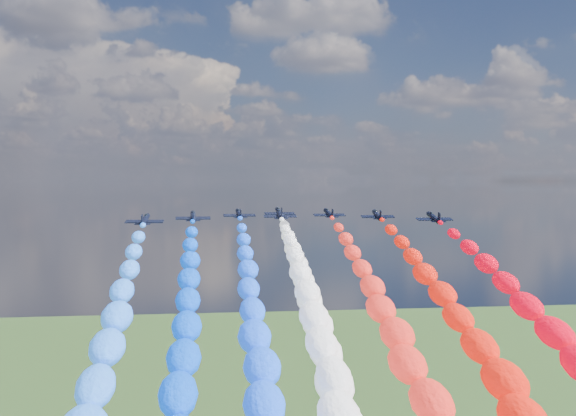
{
  "coord_description": "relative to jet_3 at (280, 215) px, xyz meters",
  "views": [
    {
      "loc": [
        -19.11,
        -159.76,
        110.07
      ],
      "look_at": [
        0.0,
        4.0,
        103.47
      ],
      "focal_mm": 41.88,
      "sensor_mm": 36.0,
      "label": 1
    }
  ],
  "objects": [
    {
      "name": "trail_7",
      "position": [
        34.75,
        -77.84,
        -18.49
      ],
      "size": [
        7.02,
        118.77,
        42.22
      ],
      "primitive_type": null,
      "color": "red"
    },
    {
      "name": "trail_6",
      "position": [
        24.35,
        -65.04,
        -18.49
      ],
      "size": [
        7.02,
        118.77,
        42.22
      ],
      "primitive_type": null,
      "color": "red"
    },
    {
      "name": "trail_3",
      "position": [
        -0.0,
        -60.53,
        -18.49
      ],
      "size": [
        7.02,
        118.77,
        42.22
      ],
      "primitive_type": null,
      "color": "white"
    },
    {
      "name": "trail_5",
      "position": [
        13.62,
        -55.51,
        -18.49
      ],
      "size": [
        7.02,
        118.77,
        42.22
      ],
      "primitive_type": null,
      "color": "red"
    },
    {
      "name": "trail_4",
      "position": [
        1.37,
        -45.84,
        -18.49
      ],
      "size": [
        7.02,
        118.77,
        42.22
      ],
      "primitive_type": null,
      "color": "white"
    },
    {
      "name": "trail_2",
      "position": [
        -10.16,
        -54.72,
        -18.49
      ],
      "size": [
        7.02,
        118.77,
        42.22
      ],
      "primitive_type": null,
      "color": "blue"
    },
    {
      "name": "jet_5",
      "position": [
        13.62,
        5.02,
        0.0
      ],
      "size": [
        9.01,
        11.93,
        4.53
      ],
      "primitive_type": null,
      "rotation": [
        0.19,
        0.0,
        0.06
      ],
      "color": "black"
    },
    {
      "name": "jet_7",
      "position": [
        34.75,
        -17.31,
        0.0
      ],
      "size": [
        8.55,
        11.61,
        4.53
      ],
      "primitive_type": null,
      "rotation": [
        0.19,
        0.0,
        -0.02
      ],
      "color": "black"
    },
    {
      "name": "jet_1",
      "position": [
        -21.88,
        -6.22,
        0.0
      ],
      "size": [
        8.69,
        11.71,
        4.53
      ],
      "primitive_type": null,
      "rotation": [
        0.19,
        0.0,
        0.03
      ],
      "color": "black"
    },
    {
      "name": "jet_2",
      "position": [
        -10.16,
        5.81,
        0.0
      ],
      "size": [
        8.99,
        11.92,
        4.53
      ],
      "primitive_type": null,
      "rotation": [
        0.19,
        0.0,
        0.06
      ],
      "color": "black"
    },
    {
      "name": "jet_6",
      "position": [
        24.35,
        -4.5,
        0.0
      ],
      "size": [
        8.87,
        11.83,
        4.53
      ],
      "primitive_type": null,
      "rotation": [
        0.19,
        0.0,
        -0.05
      ],
      "color": "black"
    },
    {
      "name": "trail_1",
      "position": [
        -21.88,
        -66.75,
        -18.49
      ],
      "size": [
        7.02,
        118.77,
        42.22
      ],
      "primitive_type": null,
      "color": "blue"
    },
    {
      "name": "jet_4",
      "position": [
        1.37,
        14.69,
        0.0
      ],
      "size": [
        8.99,
        11.91,
        4.53
      ],
      "primitive_type": null,
      "rotation": [
        0.19,
        0.0,
        0.06
      ],
      "color": "black"
    },
    {
      "name": "jet_0",
      "position": [
        -32.2,
        -18.62,
        0.0
      ],
      "size": [
        8.97,
        11.9,
        4.53
      ],
      "primitive_type": null,
      "rotation": [
        0.19,
        0.0,
        -0.06
      ],
      "color": "black"
    },
    {
      "name": "trail_0",
      "position": [
        -32.2,
        -79.16,
        -18.49
      ],
      "size": [
        7.02,
        118.77,
        42.22
      ],
      "primitive_type": null,
      "color": "#2973FF"
    },
    {
      "name": "jet_3",
      "position": [
        0.0,
        0.0,
        0.0
      ],
      "size": [
        8.45,
        11.53,
        4.53
      ],
      "primitive_type": null,
      "rotation": [
        0.19,
        0.0,
        -0.01
      ],
      "color": "black"
    }
  ]
}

